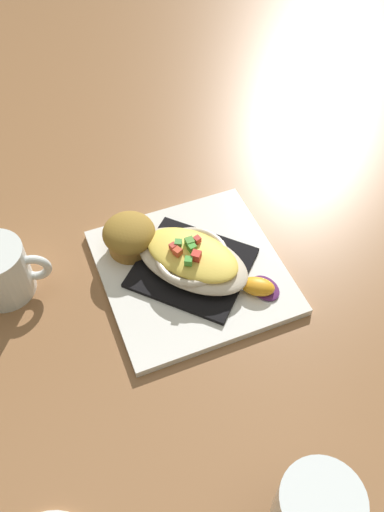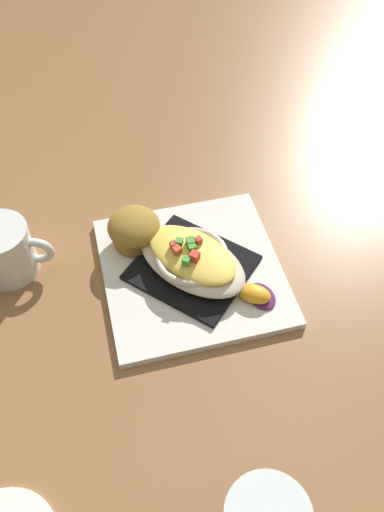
% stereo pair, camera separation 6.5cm
% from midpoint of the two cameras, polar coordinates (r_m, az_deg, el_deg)
% --- Properties ---
extents(ground_plane, '(2.60, 2.60, 0.00)m').
position_cam_midpoint_polar(ground_plane, '(0.80, -2.34, -2.03)').
color(ground_plane, '#8F603B').
extents(square_plate, '(0.26, 0.26, 0.01)m').
position_cam_midpoint_polar(square_plate, '(0.79, -2.35, -1.76)').
color(square_plate, white).
rests_on(square_plate, ground_plane).
extents(folded_napkin, '(0.21, 0.21, 0.01)m').
position_cam_midpoint_polar(folded_napkin, '(0.78, -2.37, -1.34)').
color(folded_napkin, black).
rests_on(folded_napkin, square_plate).
extents(gratin_dish, '(0.20, 0.19, 0.05)m').
position_cam_midpoint_polar(gratin_dish, '(0.77, -2.43, -0.33)').
color(gratin_dish, beige).
rests_on(gratin_dish, folded_napkin).
extents(muffin, '(0.08, 0.08, 0.06)m').
position_cam_midpoint_polar(muffin, '(0.80, -8.99, 2.04)').
color(muffin, '#9E6C2D').
rests_on(muffin, square_plate).
extents(orange_garnish, '(0.06, 0.06, 0.02)m').
position_cam_midpoint_polar(orange_garnish, '(0.76, 4.74, -3.42)').
color(orange_garnish, '#542459').
rests_on(orange_garnish, square_plate).
extents(coffee_mug, '(0.08, 0.11, 0.09)m').
position_cam_midpoint_polar(coffee_mug, '(0.81, -21.76, -1.83)').
color(coffee_mug, white).
rests_on(coffee_mug, ground_plane).
extents(stemmed_glass, '(0.08, 0.08, 0.14)m').
position_cam_midpoint_polar(stemmed_glass, '(0.56, 9.35, -25.45)').
color(stemmed_glass, white).
rests_on(stemmed_glass, ground_plane).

